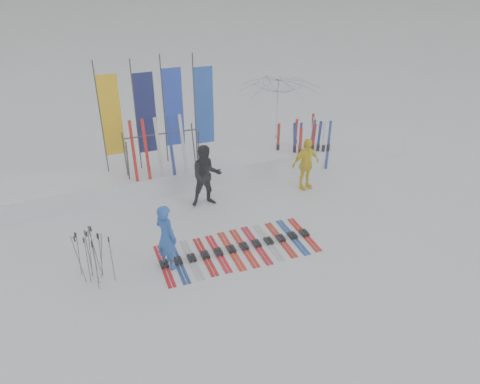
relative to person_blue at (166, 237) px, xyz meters
name	(u,v)px	position (x,y,z in m)	size (l,w,h in m)	color
ground	(257,263)	(1.92, -0.61, -0.79)	(120.00, 120.00, 0.00)	white
snow_bank	(199,169)	(1.92, 3.99, -0.49)	(14.00, 1.60, 0.60)	white
person_blue	(166,237)	(0.00, 0.00, 0.00)	(0.58, 0.38, 1.59)	blue
person_black	(206,176)	(1.66, 2.37, 0.09)	(0.86, 0.67, 1.76)	black
person_yellow	(306,164)	(4.66, 2.27, -0.01)	(0.92, 0.38, 1.57)	yellow
tent_canopy	(279,112)	(5.21, 5.36, 0.49)	(2.80, 2.85, 2.57)	white
ski_row	(237,248)	(1.69, 0.04, -0.76)	(3.75, 1.69, 0.07)	red
pole_cluster	(93,256)	(-1.58, 0.13, -0.20)	(0.74, 0.68, 1.23)	#595B60
feather_flags	(158,111)	(0.85, 4.18, 1.45)	(3.24, 0.26, 3.20)	#383A3F
ski_rack	(161,147)	(0.73, 3.59, 0.59)	(2.04, 0.80, 1.23)	#383A3F
upright_skis	(308,144)	(5.40, 3.55, -0.01)	(1.51, 0.94, 1.63)	silver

